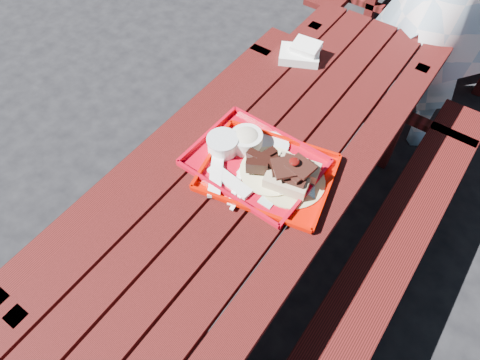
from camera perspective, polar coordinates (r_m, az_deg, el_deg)
The scene contains 5 objects.
ground at distance 2.35m, azimuth 2.15°, elevation -9.47°, with size 60.00×60.00×0.00m, color black.
picnic_table_near at distance 1.87m, azimuth 2.67°, elevation -1.70°, with size 1.41×2.40×0.75m.
near_tray at distance 1.68m, azimuth 4.00°, elevation 2.00°, with size 0.56×0.48×0.16m.
far_tray at distance 1.70m, azimuth 1.59°, elevation 2.46°, with size 0.51×0.40×0.08m.
white_cloth at distance 2.20m, azimuth 8.18°, elevation 16.44°, with size 0.23×0.21×0.08m.
Camera 1 is at (0.55, -0.92, 2.10)m, focal length 32.00 mm.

